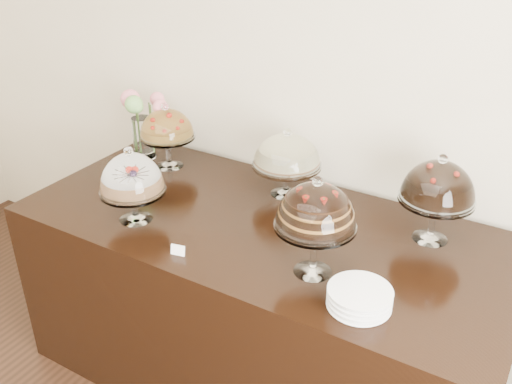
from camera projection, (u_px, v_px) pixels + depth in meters
The scene contains 10 objects.
wall_back at pixel (288, 56), 2.74m from camera, with size 5.00×0.04×3.00m, color beige.
display_counter at pixel (261, 303), 2.74m from camera, with size 2.20×1.00×0.90m, color black.
cake_stand_sugar_sponge at pixel (131, 177), 2.46m from camera, with size 0.29×0.29×0.35m.
cake_stand_choco_layer at pixel (316, 209), 2.08m from camera, with size 0.31×0.31×0.41m.
cake_stand_cheesecake at pixel (287, 154), 2.67m from camera, with size 0.33×0.33×0.34m.
cake_stand_dark_choco at pixel (439, 185), 2.30m from camera, with size 0.31×0.31×0.39m.
cake_stand_fruit_tart at pixel (167, 127), 2.95m from camera, with size 0.29×0.29×0.35m.
flower_vase at pixel (142, 119), 3.06m from camera, with size 0.29×0.28×0.38m.
plate_stack at pixel (359, 298), 2.01m from camera, with size 0.22×0.22×0.07m.
price_card_left at pixel (178, 250), 2.30m from camera, with size 0.06×0.01×0.04m, color white.
Camera 1 is at (1.27, 0.58, 2.21)m, focal length 40.00 mm.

